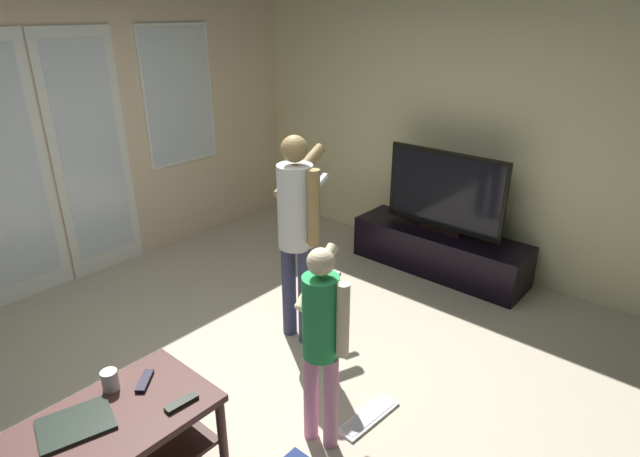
{
  "coord_description": "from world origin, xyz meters",
  "views": [
    {
      "loc": [
        -1.64,
        -2.12,
        2.27
      ],
      "look_at": [
        0.76,
        -0.05,
        0.92
      ],
      "focal_mm": 28.96,
      "sensor_mm": 36.0,
      "label": 1
    }
  ],
  "objects_px": {
    "coffee_table": "(112,440)",
    "laptop_closed": "(76,424)",
    "person_adult": "(297,223)",
    "dvd_remote_slim": "(145,381)",
    "cup_near_edge": "(110,380)",
    "tv_stand": "(439,251)",
    "loose_keyboard": "(369,417)",
    "tv_remote_black": "(182,403)",
    "flat_screen_tv": "(445,192)",
    "person_child": "(322,332)"
  },
  "relations": [
    {
      "from": "person_adult",
      "to": "coffee_table",
      "type": "bearing_deg",
      "value": -171.3
    },
    {
      "from": "coffee_table",
      "to": "dvd_remote_slim",
      "type": "xyz_separation_m",
      "value": [
        0.26,
        0.1,
        0.14
      ]
    },
    {
      "from": "tv_remote_black",
      "to": "cup_near_edge",
      "type": "bearing_deg",
      "value": 118.52
    },
    {
      "from": "laptop_closed",
      "to": "dvd_remote_slim",
      "type": "height_order",
      "value": "dvd_remote_slim"
    },
    {
      "from": "tv_stand",
      "to": "flat_screen_tv",
      "type": "height_order",
      "value": "flat_screen_tv"
    },
    {
      "from": "coffee_table",
      "to": "loose_keyboard",
      "type": "relative_size",
      "value": 2.19
    },
    {
      "from": "person_adult",
      "to": "cup_near_edge",
      "type": "bearing_deg",
      "value": -178.0
    },
    {
      "from": "person_adult",
      "to": "person_child",
      "type": "height_order",
      "value": "person_adult"
    },
    {
      "from": "loose_keyboard",
      "to": "dvd_remote_slim",
      "type": "relative_size",
      "value": 2.64
    },
    {
      "from": "flat_screen_tv",
      "to": "person_child",
      "type": "height_order",
      "value": "person_child"
    },
    {
      "from": "coffee_table",
      "to": "loose_keyboard",
      "type": "xyz_separation_m",
      "value": [
        1.24,
        -0.66,
        -0.33
      ]
    },
    {
      "from": "laptop_closed",
      "to": "tv_stand",
      "type": "bearing_deg",
      "value": 14.28
    },
    {
      "from": "coffee_table",
      "to": "laptop_closed",
      "type": "distance_m",
      "value": 0.2
    },
    {
      "from": "person_adult",
      "to": "laptop_closed",
      "type": "bearing_deg",
      "value": -174.47
    },
    {
      "from": "coffee_table",
      "to": "dvd_remote_slim",
      "type": "relative_size",
      "value": 5.78
    },
    {
      "from": "person_adult",
      "to": "person_child",
      "type": "bearing_deg",
      "value": -129.86
    },
    {
      "from": "flat_screen_tv",
      "to": "laptop_closed",
      "type": "distance_m",
      "value": 3.36
    },
    {
      "from": "flat_screen_tv",
      "to": "dvd_remote_slim",
      "type": "distance_m",
      "value": 2.98
    },
    {
      "from": "coffee_table",
      "to": "laptop_closed",
      "type": "bearing_deg",
      "value": 146.52
    },
    {
      "from": "loose_keyboard",
      "to": "dvd_remote_slim",
      "type": "distance_m",
      "value": 1.32
    },
    {
      "from": "coffee_table",
      "to": "tv_stand",
      "type": "relative_size",
      "value": 0.61
    },
    {
      "from": "loose_keyboard",
      "to": "laptop_closed",
      "type": "xyz_separation_m",
      "value": [
        -1.36,
        0.74,
        0.46
      ]
    },
    {
      "from": "flat_screen_tv",
      "to": "loose_keyboard",
      "type": "bearing_deg",
      "value": -162.1
    },
    {
      "from": "tv_stand",
      "to": "dvd_remote_slim",
      "type": "relative_size",
      "value": 9.52
    },
    {
      "from": "person_child",
      "to": "person_adult",
      "type": "bearing_deg",
      "value": 50.14
    },
    {
      "from": "tv_stand",
      "to": "cup_near_edge",
      "type": "bearing_deg",
      "value": 176.1
    },
    {
      "from": "tv_stand",
      "to": "dvd_remote_slim",
      "type": "xyz_separation_m",
      "value": [
        -2.97,
        0.12,
        0.28
      ]
    },
    {
      "from": "coffee_table",
      "to": "tv_stand",
      "type": "distance_m",
      "value": 3.23
    },
    {
      "from": "loose_keyboard",
      "to": "person_adult",
      "type": "bearing_deg",
      "value": 68.52
    },
    {
      "from": "person_adult",
      "to": "dvd_remote_slim",
      "type": "bearing_deg",
      "value": -173.95
    },
    {
      "from": "flat_screen_tv",
      "to": "cup_near_edge",
      "type": "xyz_separation_m",
      "value": [
        -3.11,
        0.21,
        -0.26
      ]
    },
    {
      "from": "loose_keyboard",
      "to": "tv_remote_black",
      "type": "height_order",
      "value": "tv_remote_black"
    },
    {
      "from": "person_child",
      "to": "tv_remote_black",
      "type": "bearing_deg",
      "value": 150.15
    },
    {
      "from": "person_child",
      "to": "cup_near_edge",
      "type": "xyz_separation_m",
      "value": [
        -0.81,
        0.74,
        -0.21
      ]
    },
    {
      "from": "tv_stand",
      "to": "person_child",
      "type": "bearing_deg",
      "value": -167.06
    },
    {
      "from": "cup_near_edge",
      "to": "tv_stand",
      "type": "bearing_deg",
      "value": -3.9
    },
    {
      "from": "person_child",
      "to": "cup_near_edge",
      "type": "relative_size",
      "value": 11.09
    },
    {
      "from": "dvd_remote_slim",
      "to": "cup_near_edge",
      "type": "bearing_deg",
      "value": 105.92
    },
    {
      "from": "cup_near_edge",
      "to": "dvd_remote_slim",
      "type": "xyz_separation_m",
      "value": [
        0.14,
        -0.09,
        -0.04
      ]
    },
    {
      "from": "coffee_table",
      "to": "tv_stand",
      "type": "bearing_deg",
      "value": -0.35
    },
    {
      "from": "tv_stand",
      "to": "person_child",
      "type": "distance_m",
      "value": 2.42
    },
    {
      "from": "person_child",
      "to": "laptop_closed",
      "type": "height_order",
      "value": "person_child"
    },
    {
      "from": "laptop_closed",
      "to": "cup_near_edge",
      "type": "xyz_separation_m",
      "value": [
        0.24,
        0.11,
        0.05
      ]
    },
    {
      "from": "tv_stand",
      "to": "tv_remote_black",
      "type": "distance_m",
      "value": 2.96
    },
    {
      "from": "person_adult",
      "to": "tv_remote_black",
      "type": "height_order",
      "value": "person_adult"
    },
    {
      "from": "coffee_table",
      "to": "cup_near_edge",
      "type": "relative_size",
      "value": 9.02
    },
    {
      "from": "coffee_table",
      "to": "person_adult",
      "type": "bearing_deg",
      "value": 8.7
    },
    {
      "from": "tv_stand",
      "to": "loose_keyboard",
      "type": "height_order",
      "value": "tv_stand"
    },
    {
      "from": "tv_remote_black",
      "to": "person_child",
      "type": "bearing_deg",
      "value": -25.58
    },
    {
      "from": "loose_keyboard",
      "to": "coffee_table",
      "type": "bearing_deg",
      "value": 151.96
    }
  ]
}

